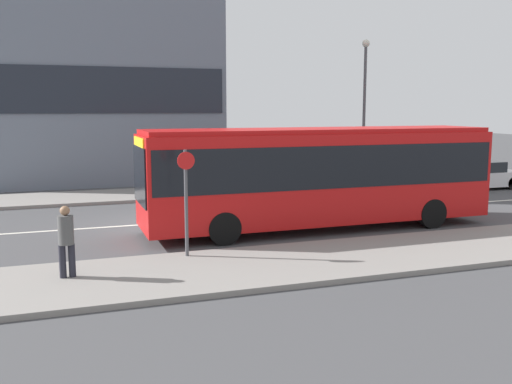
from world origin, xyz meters
TOP-DOWN VIEW (x-y plane):
  - ground_plane at (0.00, 0.00)m, footprint 120.00×120.00m
  - sidewalk_near at (0.00, -6.25)m, footprint 44.00×3.50m
  - sidewalk_far at (0.00, 6.25)m, footprint 44.00×3.50m
  - lane_centerline at (0.00, 0.00)m, footprint 41.80×0.16m
  - apartment_block_left_tower at (-0.86, 12.30)m, footprint 12.09×5.67m
  - city_bus at (4.73, -2.46)m, footprint 11.35×2.59m
  - parked_car_0 at (15.87, 3.38)m, footprint 4.56×1.89m
  - pedestrian_near_stop at (-3.05, -5.87)m, footprint 0.35×0.34m
  - bus_stop_sign at (-0.13, -4.94)m, footprint 0.44×0.12m
  - street_lamp at (10.82, 5.35)m, footprint 0.36×0.36m

SIDE VIEW (x-z plane):
  - ground_plane at x=0.00m, z-range 0.00..0.00m
  - lane_centerline at x=0.00m, z-range 0.00..0.01m
  - sidewalk_near at x=0.00m, z-range 0.00..0.13m
  - sidewalk_far at x=0.00m, z-range 0.00..0.13m
  - parked_car_0 at x=15.87m, z-range -0.03..1.29m
  - pedestrian_near_stop at x=-3.05m, z-range 0.23..1.85m
  - bus_stop_sign at x=-0.13m, z-range 0.36..3.07m
  - city_bus at x=4.73m, z-range 0.25..3.48m
  - street_lamp at x=10.82m, z-range 0.89..7.80m
  - apartment_block_left_tower at x=-0.86m, z-range -0.01..17.11m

